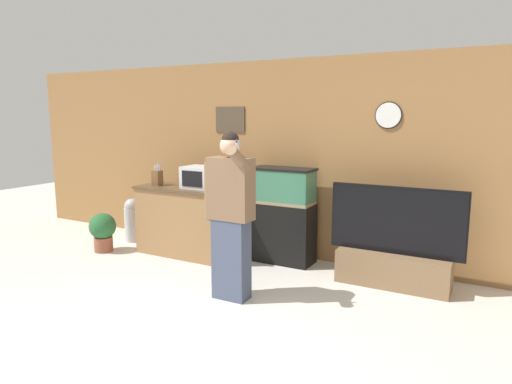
{
  "coord_description": "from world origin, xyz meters",
  "views": [
    {
      "loc": [
        2.24,
        -2.68,
        1.88
      ],
      "look_at": [
        -0.14,
        1.65,
        1.05
      ],
      "focal_mm": 32.0,
      "sensor_mm": 36.0,
      "label": 1
    }
  ],
  "objects": [
    {
      "name": "microwave",
      "position": [
        -1.24,
        2.19,
        1.08
      ],
      "size": [
        0.51,
        0.37,
        0.29
      ],
      "color": "silver",
      "rests_on": "counter_island"
    },
    {
      "name": "tv_on_stand",
      "position": [
        1.23,
        2.32,
        0.33
      ],
      "size": [
        1.47,
        0.4,
        1.12
      ],
      "color": "brown",
      "rests_on": "ground_plane"
    },
    {
      "name": "ground_plane",
      "position": [
        0.0,
        0.0,
        0.0
      ],
      "size": [
        18.0,
        18.0,
        0.0
      ],
      "primitive_type": "plane",
      "color": "beige"
    },
    {
      "name": "wall_back_paneled",
      "position": [
        0.0,
        2.82,
        1.3
      ],
      "size": [
        10.0,
        0.08,
        2.6
      ],
      "color": "olive",
      "rests_on": "ground_plane"
    },
    {
      "name": "trash_bin",
      "position": [
        -2.63,
        2.3,
        0.34
      ],
      "size": [
        0.24,
        0.24,
        0.65
      ],
      "color": "#B7B7BC",
      "rests_on": "ground_plane"
    },
    {
      "name": "person_standing",
      "position": [
        -0.17,
        1.15,
        0.9
      ],
      "size": [
        0.54,
        0.41,
        1.73
      ],
      "color": "#424C66",
      "rests_on": "ground_plane"
    },
    {
      "name": "aquarium_on_stand",
      "position": [
        -0.22,
        2.5,
        0.62
      ],
      "size": [
        0.82,
        0.38,
        1.23
      ],
      "color": "black",
      "rests_on": "ground_plane"
    },
    {
      "name": "knife_block",
      "position": [
        -1.95,
        2.11,
        1.04
      ],
      "size": [
        0.11,
        0.12,
        0.3
      ],
      "color": "brown",
      "rests_on": "counter_island"
    },
    {
      "name": "potted_plant",
      "position": [
        -2.61,
        1.7,
        0.31
      ],
      "size": [
        0.37,
        0.37,
        0.54
      ],
      "color": "brown",
      "rests_on": "ground_plane"
    },
    {
      "name": "counter_island",
      "position": [
        -1.49,
        2.15,
        0.47
      ],
      "size": [
        1.4,
        0.58,
        0.93
      ],
      "color": "olive",
      "rests_on": "ground_plane"
    }
  ]
}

